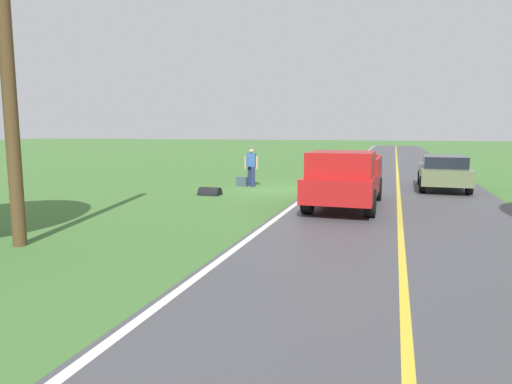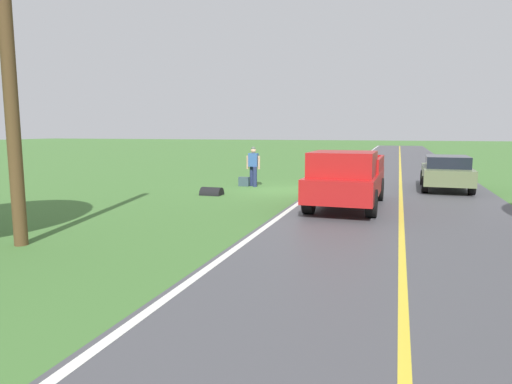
{
  "view_description": "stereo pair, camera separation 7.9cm",
  "coord_description": "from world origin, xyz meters",
  "views": [
    {
      "loc": [
        -4.43,
        17.88,
        2.44
      ],
      "look_at": [
        -1.74,
        9.12,
        1.19
      ],
      "focal_mm": 31.58,
      "sensor_mm": 36.0,
      "label": 1
    },
    {
      "loc": [
        -4.5,
        17.86,
        2.44
      ],
      "look_at": [
        -1.74,
        9.12,
        1.19
      ],
      "focal_mm": 31.58,
      "sensor_mm": 36.0,
      "label": 2
    }
  ],
  "objects": [
    {
      "name": "lane_centre_line",
      "position": [
        -4.65,
        0.0,
        0.01
      ],
      "size": [
        0.14,
        117.6,
        0.0
      ],
      "primitive_type": "cube",
      "color": "gold",
      "rests_on": "ground"
    },
    {
      "name": "suitcase_carried",
      "position": [
        1.97,
        -0.84,
        0.2
      ],
      "size": [
        0.46,
        0.21,
        0.41
      ],
      "primitive_type": "cube",
      "rotation": [
        0.0,
        0.0,
        1.59
      ],
      "color": "#384C56",
      "rests_on": "ground"
    },
    {
      "name": "road_surface",
      "position": [
        -4.65,
        0.0,
        0.0
      ],
      "size": [
        6.97,
        120.0,
        0.0
      ],
      "primitive_type": "cube",
      "color": "#47474C",
      "rests_on": "ground"
    },
    {
      "name": "ground_plane",
      "position": [
        0.0,
        0.0,
        0.0
      ],
      "size": [
        200.0,
        200.0,
        0.0
      ],
      "primitive_type": "plane",
      "color": "#427033"
    },
    {
      "name": "hitchhiker_walking",
      "position": [
        1.55,
        -0.93,
        0.98
      ],
      "size": [
        0.62,
        0.51,
        1.75
      ],
      "color": "navy",
      "rests_on": "ground"
    },
    {
      "name": "lane_edge_line",
      "position": [
        -1.35,
        0.0,
        0.01
      ],
      "size": [
        0.16,
        117.6,
        0.0
      ],
      "primitive_type": "cube",
      "color": "silver",
      "rests_on": "ground"
    },
    {
      "name": "sedan_near_oncoming",
      "position": [
        -6.43,
        -2.31,
        0.75
      ],
      "size": [
        2.01,
        4.44,
        1.41
      ],
      "color": "#66754C",
      "rests_on": "ground"
    },
    {
      "name": "pickup_truck_passing",
      "position": [
        -2.96,
        3.47,
        0.97
      ],
      "size": [
        2.18,
        5.44,
        1.82
      ],
      "color": "#B21919",
      "rests_on": "ground"
    },
    {
      "name": "utility_pole_roadside",
      "position": [
        3.15,
        10.39,
        4.01
      ],
      "size": [
        0.28,
        0.28,
        8.01
      ],
      "primitive_type": "cylinder",
      "color": "brown",
      "rests_on": "ground"
    },
    {
      "name": "drainage_culvert",
      "position": [
        2.25,
        2.13,
        0.0
      ],
      "size": [
        0.8,
        0.6,
        0.6
      ],
      "primitive_type": "cylinder",
      "rotation": [
        0.0,
        1.57,
        0.0
      ],
      "color": "black",
      "rests_on": "ground"
    }
  ]
}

